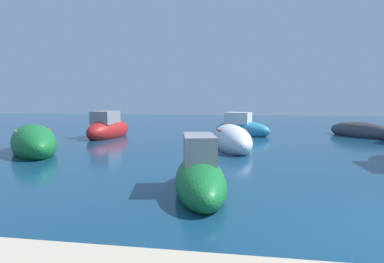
{
  "coord_description": "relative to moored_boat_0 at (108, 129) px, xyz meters",
  "views": [
    {
      "loc": [
        -3.11,
        -5.49,
        2.19
      ],
      "look_at": [
        -5.68,
        10.3,
        0.61
      ],
      "focal_mm": 31.1,
      "sensor_mm": 36.0,
      "label": 1
    }
  ],
  "objects": [
    {
      "name": "moored_boat_5",
      "position": [
        7.52,
        2.05,
        -0.04
      ],
      "size": [
        3.59,
        2.29,
        1.64
      ],
      "rotation": [
        0.0,
        0.0,
        5.95
      ],
      "color": "teal",
      "rests_on": "ground"
    },
    {
      "name": "moored_boat_6",
      "position": [
        6.73,
        -10.39,
        -0.08
      ],
      "size": [
        1.84,
        3.58,
        1.57
      ],
      "rotation": [
        0.0,
        0.0,
        4.92
      ],
      "color": "#197233",
      "rests_on": "ground"
    },
    {
      "name": "moored_boat_3",
      "position": [
        14.35,
        2.61,
        -0.16
      ],
      "size": [
        3.42,
        4.05,
        1.13
      ],
      "rotation": [
        0.0,
        0.0,
        5.34
      ],
      "color": "#3F3F47",
      "rests_on": "ground"
    },
    {
      "name": "moored_boat_4",
      "position": [
        -0.72,
        -5.73,
        -0.05
      ],
      "size": [
        4.18,
        4.59,
        1.5
      ],
      "rotation": [
        0.0,
        0.0,
        5.4
      ],
      "color": "#197233",
      "rests_on": "ground"
    },
    {
      "name": "moored_boat_0",
      "position": [
        0.0,
        0.0,
        0.0
      ],
      "size": [
        1.87,
        4.14,
        1.81
      ],
      "rotation": [
        0.0,
        0.0,
        1.48
      ],
      "color": "#B21E1E",
      "rests_on": "ground"
    },
    {
      "name": "moored_boat_2",
      "position": [
        7.14,
        -3.21,
        -0.09
      ],
      "size": [
        2.58,
        4.87,
        1.36
      ],
      "rotation": [
        0.0,
        0.0,
        1.81
      ],
      "color": "white",
      "rests_on": "ground"
    }
  ]
}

